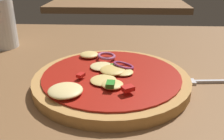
# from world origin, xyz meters

# --- Properties ---
(dining_table) EXTENTS (1.13, 0.87, 0.03)m
(dining_table) POSITION_xyz_m (0.00, 0.00, 0.02)
(dining_table) COLOR brown
(dining_table) RESTS_ON ground
(pizza) EXTENTS (0.27, 0.27, 0.04)m
(pizza) POSITION_xyz_m (-0.02, -0.03, 0.04)
(pizza) COLOR tan
(pizza) RESTS_ON dining_table
(fork) EXTENTS (0.16, 0.03, 0.01)m
(fork) POSITION_xyz_m (0.15, -0.01, 0.03)
(fork) COLOR silver
(fork) RESTS_ON dining_table
(background_table) EXTENTS (0.75, 0.49, 0.03)m
(background_table) POSITION_xyz_m (-0.04, 1.05, 0.02)
(background_table) COLOR brown
(background_table) RESTS_ON ground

